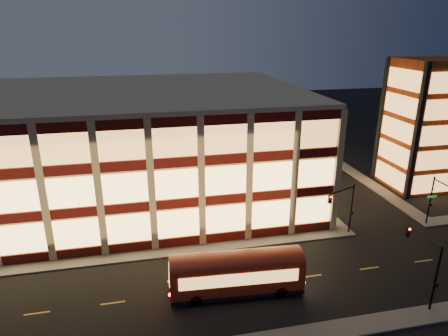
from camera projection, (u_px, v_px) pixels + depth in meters
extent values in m
plane|color=black|center=(136.00, 261.00, 39.61)|extent=(200.00, 200.00, 0.00)
cube|color=#514F4C|center=(106.00, 259.00, 39.90)|extent=(54.00, 2.00, 0.15)
cube|color=#514F4C|center=(291.00, 181.00, 59.83)|extent=(2.00, 30.00, 0.15)
cube|color=#514F4C|center=(358.00, 176.00, 62.03)|extent=(2.00, 30.00, 0.15)
cube|color=tan|center=(108.00, 148.00, 52.28)|extent=(50.00, 30.00, 14.00)
cube|color=tan|center=(102.00, 92.00, 49.83)|extent=(50.40, 30.40, 0.50)
cube|color=#470C0A|center=(105.00, 249.00, 40.52)|extent=(50.10, 0.25, 1.00)
cube|color=#F6C167|center=(103.00, 231.00, 39.83)|extent=(49.00, 0.20, 3.00)
cube|color=#470C0A|center=(286.00, 178.00, 59.46)|extent=(0.25, 30.10, 1.00)
cube|color=#F6C167|center=(287.00, 165.00, 58.74)|extent=(0.20, 29.00, 3.00)
cube|color=#470C0A|center=(101.00, 210.00, 39.03)|extent=(50.10, 0.25, 1.00)
cube|color=#F6C167|center=(99.00, 190.00, 38.34)|extent=(49.00, 0.20, 3.00)
cube|color=#470C0A|center=(288.00, 150.00, 57.97)|extent=(0.25, 30.10, 1.00)
cube|color=#F6C167|center=(288.00, 136.00, 57.26)|extent=(0.20, 29.00, 3.00)
cube|color=#470C0A|center=(96.00, 168.00, 37.55)|extent=(50.10, 0.25, 1.00)
cube|color=#F6C167|center=(94.00, 147.00, 36.86)|extent=(49.00, 0.20, 3.00)
cube|color=#470C0A|center=(289.00, 120.00, 56.49)|extent=(0.25, 30.10, 1.00)
cube|color=#F6C167|center=(290.00, 105.00, 55.77)|extent=(0.20, 29.00, 3.00)
cube|color=#8C3814|center=(423.00, 125.00, 55.62)|extent=(8.00, 8.00, 18.00)
cube|color=black|center=(417.00, 134.00, 51.14)|extent=(0.60, 0.60, 18.00)
cube|color=black|center=(381.00, 120.00, 58.50)|extent=(0.60, 0.60, 18.00)
cube|color=black|center=(428.00, 118.00, 60.10)|extent=(0.60, 0.60, 18.00)
cube|color=#FFAF59|center=(434.00, 184.00, 54.30)|extent=(6.60, 0.16, 2.60)
cube|color=#FFAF59|center=(390.00, 175.00, 57.24)|extent=(0.16, 6.60, 2.60)
cube|color=#FFAF59|center=(439.00, 160.00, 53.15)|extent=(6.60, 0.16, 2.60)
cube|color=#FFAF59|center=(393.00, 153.00, 56.09)|extent=(0.16, 6.60, 2.60)
cube|color=#FFAF59|center=(444.00, 135.00, 52.01)|extent=(6.60, 0.16, 2.60)
cube|color=#FFAF59|center=(397.00, 129.00, 54.94)|extent=(0.16, 6.60, 2.60)
cube|color=#FFAF59|center=(448.00, 109.00, 50.86)|extent=(6.60, 0.16, 2.60)
cube|color=#FFAF59|center=(400.00, 105.00, 53.79)|extent=(0.16, 6.60, 2.60)
cube|color=#FFAF59|center=(404.00, 79.00, 52.65)|extent=(0.16, 6.60, 2.60)
cylinder|color=black|center=(351.00, 209.00, 44.04)|extent=(0.18, 0.18, 6.00)
cylinder|color=black|center=(342.00, 190.00, 42.09)|extent=(3.56, 1.63, 0.14)
cube|color=black|center=(330.00, 199.00, 41.22)|extent=(0.32, 0.32, 0.95)
sphere|color=#FF0C05|center=(331.00, 197.00, 40.95)|extent=(0.20, 0.20, 0.20)
cube|color=black|center=(352.00, 213.00, 43.99)|extent=(0.25, 0.18, 0.28)
cylinder|color=black|center=(430.00, 201.00, 46.04)|extent=(0.18, 0.18, 6.00)
cylinder|color=black|center=(447.00, 186.00, 43.29)|extent=(0.14, 4.00, 0.14)
cube|color=black|center=(431.00, 205.00, 46.00)|extent=(0.25, 0.18, 0.28)
cube|color=#0C7226|center=(432.00, 197.00, 45.70)|extent=(1.20, 0.06, 0.28)
cylinder|color=black|center=(436.00, 280.00, 31.81)|extent=(0.18, 0.18, 6.00)
cylinder|color=black|center=(424.00, 237.00, 32.74)|extent=(0.14, 4.00, 0.14)
cube|color=black|center=(408.00, 231.00, 34.74)|extent=(0.32, 0.32, 0.95)
sphere|color=#FF0C05|center=(410.00, 229.00, 34.48)|extent=(0.20, 0.20, 0.20)
cube|color=black|center=(436.00, 285.00, 31.76)|extent=(0.25, 0.18, 0.28)
cube|color=maroon|center=(236.00, 273.00, 34.44)|extent=(11.62, 3.64, 2.63)
cube|color=black|center=(236.00, 288.00, 34.96)|extent=(11.62, 3.64, 0.40)
cylinder|color=black|center=(196.00, 300.00, 33.25)|extent=(1.05, 0.41, 1.03)
cylinder|color=black|center=(193.00, 282.00, 35.59)|extent=(1.05, 0.41, 1.03)
cylinder|color=black|center=(281.00, 292.00, 34.25)|extent=(1.05, 0.41, 1.03)
cylinder|color=black|center=(273.00, 275.00, 36.60)|extent=(1.05, 0.41, 1.03)
cube|color=#FFAF59|center=(240.00, 280.00, 32.96)|extent=(10.06, 0.75, 1.15)
cube|color=#FFAF59|center=(234.00, 260.00, 35.69)|extent=(10.06, 0.75, 1.15)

